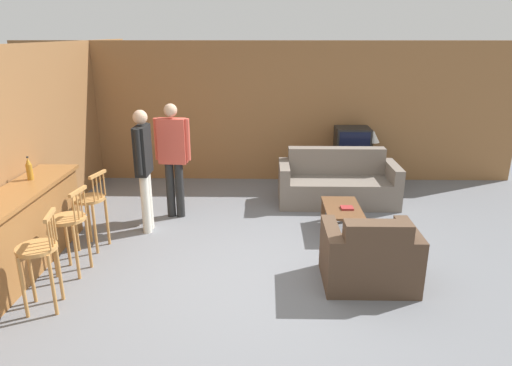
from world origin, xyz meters
The scene contains 17 objects.
ground_plane centered at (0.00, 0.00, 0.00)m, with size 24.00×24.00×0.00m, color slate.
wall_back centered at (0.00, 3.74, 1.30)m, with size 9.40×0.08×2.60m.
wall_left centered at (-3.25, 1.37, 1.30)m, with size 0.08×8.74×2.60m.
bar_counter centered at (-2.91, -0.02, 0.49)m, with size 0.55×2.59×0.98m.
bar_chair_near centered at (-2.29, -0.75, 0.60)m, with size 0.47×0.47×1.06m.
bar_chair_mid centered at (-2.29, 0.00, 0.60)m, with size 0.45×0.45×1.06m.
bar_chair_far centered at (-2.29, 0.66, 0.60)m, with size 0.48×0.48×1.06m.
couch_far centered at (1.19, 2.45, 0.32)m, with size 1.95×0.83×0.88m.
armchair_near centered at (1.16, -0.19, 0.32)m, with size 1.02×0.79×0.86m.
coffee_table centered at (1.08, 1.24, 0.32)m, with size 0.51×0.88×0.38m.
tv_unit centered at (1.57, 3.37, 0.28)m, with size 1.04×0.54×0.56m.
tv centered at (1.57, 3.37, 0.83)m, with size 0.61×0.50×0.53m.
bottle centered at (-2.97, 0.58, 1.11)m, with size 0.08×0.08×0.30m.
book_on_table centered at (1.13, 1.17, 0.39)m, with size 0.17×0.15×0.03m.
table_lamp centered at (1.95, 3.37, 0.91)m, with size 0.23×0.23×0.48m.
person_by_window centered at (-1.41, 1.78, 1.00)m, with size 0.54×0.20×1.76m.
person_by_counter centered at (-1.71, 1.23, 1.01)m, with size 0.20×0.52×1.75m.
Camera 1 is at (-0.03, -4.82, 2.74)m, focal length 32.00 mm.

